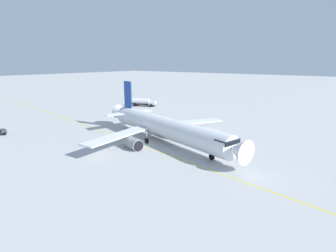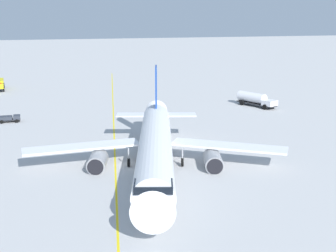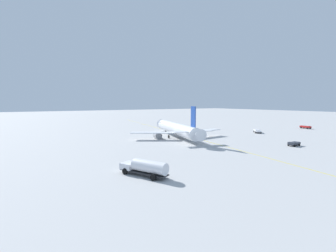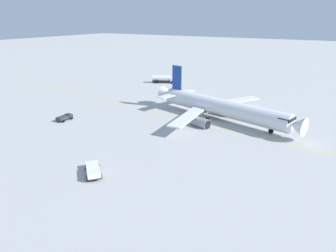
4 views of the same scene
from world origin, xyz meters
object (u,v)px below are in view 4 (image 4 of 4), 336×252
at_px(airliner_main, 220,108).
at_px(baggage_truck_truck, 65,117).
at_px(fuel_tanker_truck, 164,79).
at_px(pushback_tug_truck, 93,170).

relative_size(airliner_main, baggage_truck_truck, 10.12).
relative_size(airliner_main, fuel_tanker_truck, 4.23).
bearing_deg(pushback_tug_truck, baggage_truck_truck, 8.09).
bearing_deg(pushback_tug_truck, airliner_main, -60.50).
relative_size(fuel_tanker_truck, pushback_tug_truck, 1.75).
height_order(baggage_truck_truck, pushback_tug_truck, pushback_tug_truck).
bearing_deg(fuel_tanker_truck, baggage_truck_truck, -112.98).
bearing_deg(fuel_tanker_truck, pushback_tug_truck, -93.09).
bearing_deg(pushback_tug_truck, fuel_tanker_truck, -26.64).
distance_m(airliner_main, fuel_tanker_truck, 45.51).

